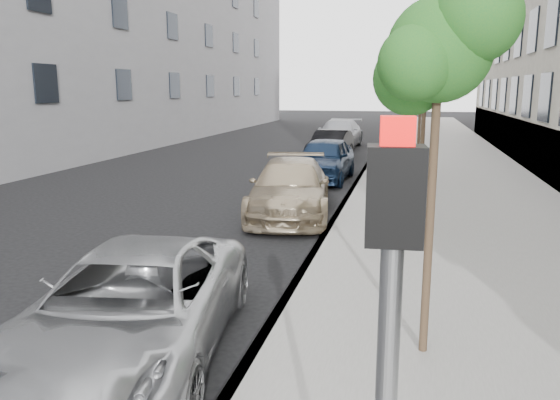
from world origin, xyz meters
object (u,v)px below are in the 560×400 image
at_px(tree_far, 422,79).
at_px(sedan_black, 331,145).
at_px(tree_mid, 428,58).
at_px(sedan_rear, 339,134).
at_px(tree_near, 442,50).
at_px(suv, 290,188).
at_px(signal_pole, 387,372).
at_px(minivan, 132,307).
at_px(sedan_blue, 324,159).

distance_m(tree_far, sedan_black, 7.72).
relative_size(tree_mid, sedan_rear, 0.86).
distance_m(tree_near, suv, 8.63).
bearing_deg(signal_pole, minivan, 128.65).
bearing_deg(signal_pole, tree_mid, 83.65).
xyz_separation_m(tree_far, minivan, (-3.50, -13.79, -2.95)).
height_order(signal_pole, minivan, signal_pole).
distance_m(tree_mid, suv, 4.73).
height_order(tree_far, sedan_rear, tree_far).
distance_m(tree_far, sedan_blue, 4.38).
bearing_deg(minivan, tree_far, 67.00).
bearing_deg(suv, tree_far, 51.14).
relative_size(tree_far, minivan, 0.87).
relative_size(minivan, sedan_rear, 0.90).
xyz_separation_m(suv, sedan_rear, (-0.94, 17.30, 0.07)).
relative_size(tree_mid, sedan_black, 1.11).
height_order(tree_near, signal_pole, tree_near).
relative_size(tree_near, suv, 0.87).
relative_size(signal_pole, sedan_rear, 0.56).
height_order(tree_mid, sedan_rear, tree_mid).
height_order(sedan_blue, sedan_rear, sedan_rear).
relative_size(tree_far, suv, 0.85).
relative_size(signal_pole, sedan_blue, 0.66).
bearing_deg(suv, signal_pole, -83.74).
xyz_separation_m(tree_mid, suv, (-3.33, 0.88, -3.25)).
relative_size(sedan_black, sedan_rear, 0.78).
xyz_separation_m(sedan_blue, sedan_black, (-0.60, 5.79, -0.08)).
xyz_separation_m(tree_far, signal_pole, (-0.34, -17.16, -1.58)).
relative_size(tree_mid, tree_far, 1.10).
relative_size(tree_far, signal_pole, 1.40).
height_order(tree_far, suv, tree_far).
bearing_deg(sedan_black, tree_mid, -67.77).
distance_m(minivan, sedan_rear, 25.48).
bearing_deg(sedan_black, sedan_rear, 98.16).
bearing_deg(sedan_blue, sedan_rear, 96.07).
distance_m(tree_mid, minivan, 8.73).
height_order(signal_pole, suv, signal_pole).
distance_m(tree_far, sedan_rear, 12.75).
relative_size(tree_mid, suv, 0.94).
bearing_deg(tree_far, sedan_blue, 177.01).
bearing_deg(sedan_blue, minivan, -89.33).
bearing_deg(tree_mid, minivan, -115.68).
bearing_deg(sedan_rear, sedan_black, -84.47).
distance_m(tree_near, minivan, 4.70).
relative_size(sedan_blue, sedan_black, 1.08).
bearing_deg(sedan_rear, signal_pole, -80.14).
bearing_deg(suv, sedan_blue, 81.77).
distance_m(tree_mid, sedan_blue, 8.11).
height_order(tree_far, minivan, tree_far).
relative_size(tree_near, tree_far, 1.02).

